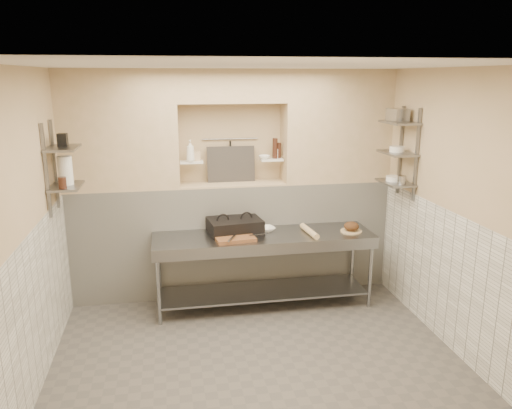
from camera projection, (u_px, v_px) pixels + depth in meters
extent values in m
cube|color=#58524E|center=(258.00, 364.00, 4.93)|extent=(4.00, 3.90, 0.10)
cube|color=silver|center=(258.00, 59.00, 4.20)|extent=(4.00, 3.90, 0.10)
cube|color=tan|center=(19.00, 236.00, 4.21)|extent=(0.10, 3.90, 2.80)
cube|color=tan|center=(462.00, 213.00, 4.92)|extent=(0.10, 3.90, 2.80)
cube|color=tan|center=(230.00, 181.00, 6.47)|extent=(4.00, 0.10, 2.80)
cube|color=tan|center=(326.00, 330.00, 2.66)|extent=(4.00, 0.10, 2.80)
cube|color=white|center=(233.00, 238.00, 6.41)|extent=(4.00, 0.40, 1.40)
cube|color=tan|center=(232.00, 184.00, 6.23)|extent=(1.30, 0.40, 0.02)
cube|color=tan|center=(119.00, 130.00, 5.83)|extent=(1.35, 0.40, 1.40)
cube|color=tan|center=(336.00, 126.00, 6.29)|extent=(1.35, 0.40, 1.40)
cube|color=tan|center=(231.00, 86.00, 5.93)|extent=(1.30, 0.40, 0.40)
cube|color=white|center=(36.00, 312.00, 4.40)|extent=(0.02, 3.90, 1.40)
cube|color=white|center=(449.00, 280.00, 5.08)|extent=(0.02, 3.90, 1.40)
cube|color=white|center=(191.00, 162.00, 6.07)|extent=(0.28, 0.16, 0.02)
cube|color=white|center=(272.00, 160.00, 6.24)|extent=(0.28, 0.16, 0.02)
cylinder|color=gray|center=(230.00, 139.00, 6.26)|extent=(0.70, 0.02, 0.02)
cylinder|color=black|center=(230.00, 153.00, 6.28)|extent=(0.02, 0.02, 0.30)
cube|color=#383330|center=(231.00, 164.00, 6.27)|extent=(0.60, 0.08, 0.45)
cube|color=slate|center=(55.00, 164.00, 5.31)|extent=(0.03, 0.03, 0.95)
cube|color=slate|center=(46.00, 171.00, 4.93)|extent=(0.03, 0.03, 0.95)
cube|color=slate|center=(66.00, 186.00, 5.20)|extent=(0.30, 0.50, 0.02)
cube|color=slate|center=(62.00, 148.00, 5.10)|extent=(0.30, 0.50, 0.03)
cube|color=slate|center=(400.00, 150.00, 5.98)|extent=(0.03, 0.03, 1.05)
cube|color=slate|center=(417.00, 155.00, 5.60)|extent=(0.03, 0.03, 1.05)
cube|color=slate|center=(395.00, 183.00, 5.86)|extent=(0.30, 0.50, 0.02)
cube|color=slate|center=(397.00, 153.00, 5.77)|extent=(0.30, 0.50, 0.02)
cube|color=slate|center=(400.00, 123.00, 5.68)|extent=(0.30, 0.50, 0.03)
cube|color=gray|center=(264.00, 236.00, 5.89)|extent=(2.60, 0.70, 0.04)
cube|color=gray|center=(263.00, 291.00, 6.06)|extent=(2.45, 0.60, 0.03)
cube|color=gray|center=(269.00, 250.00, 5.59)|extent=(2.60, 0.02, 0.12)
cylinder|color=gray|center=(159.00, 289.00, 5.51)|extent=(0.04, 0.04, 0.86)
cylinder|color=gray|center=(159.00, 270.00, 6.06)|extent=(0.04, 0.04, 0.86)
cylinder|color=gray|center=(370.00, 274.00, 5.94)|extent=(0.04, 0.04, 0.86)
cylinder|color=gray|center=(353.00, 257.00, 6.49)|extent=(0.04, 0.04, 0.86)
cube|color=black|center=(235.00, 228.00, 5.95)|extent=(0.67, 0.52, 0.11)
cube|color=black|center=(235.00, 221.00, 5.93)|extent=(0.67, 0.52, 0.06)
cube|color=brown|center=(235.00, 238.00, 5.70)|extent=(0.48, 0.37, 0.04)
cube|color=gray|center=(259.00, 234.00, 5.75)|extent=(0.23, 0.08, 0.01)
cylinder|color=gray|center=(232.00, 238.00, 5.58)|extent=(0.12, 0.22, 0.02)
imported|color=white|center=(266.00, 229.00, 6.01)|extent=(0.25, 0.25, 0.05)
cylinder|color=#D9B87F|center=(309.00, 231.00, 5.90)|extent=(0.11, 0.47, 0.07)
cylinder|color=#D9B87F|center=(351.00, 231.00, 5.99)|extent=(0.26, 0.26, 0.01)
ellipsoid|color=#4C2D19|center=(351.00, 226.00, 5.98)|extent=(0.18, 0.18, 0.11)
imported|color=white|center=(190.00, 151.00, 5.99)|extent=(0.12, 0.12, 0.26)
cube|color=tan|center=(197.00, 156.00, 6.06)|extent=(0.08, 0.08, 0.12)
imported|color=white|center=(264.00, 157.00, 6.21)|extent=(0.18, 0.18, 0.04)
cylinder|color=#341A12|center=(279.00, 150.00, 6.26)|extent=(0.05, 0.05, 0.19)
cylinder|color=#341A12|center=(275.00, 148.00, 6.23)|extent=(0.06, 0.06, 0.25)
cylinder|color=white|center=(276.00, 153.00, 6.27)|extent=(0.07, 0.07, 0.12)
cylinder|color=white|center=(65.00, 170.00, 5.19)|extent=(0.15, 0.15, 0.30)
cylinder|color=#341A12|center=(62.00, 183.00, 5.02)|extent=(0.08, 0.08, 0.12)
cube|color=black|center=(63.00, 140.00, 5.12)|extent=(0.10, 0.10, 0.13)
cylinder|color=white|center=(394.00, 179.00, 5.89)|extent=(0.19, 0.19, 0.06)
cylinder|color=gray|center=(402.00, 180.00, 5.69)|extent=(0.10, 0.10, 0.10)
cylinder|color=white|center=(397.00, 149.00, 5.78)|extent=(0.17, 0.17, 0.06)
cube|color=gray|center=(398.00, 115.00, 5.72)|extent=(0.21, 0.25, 0.14)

